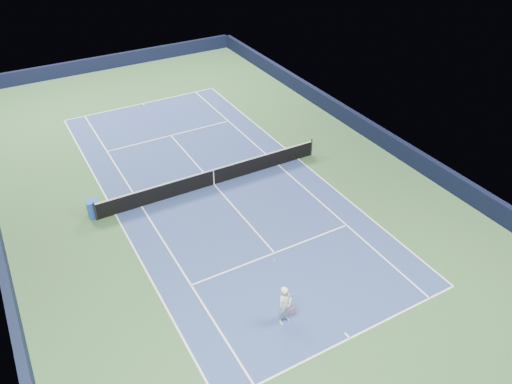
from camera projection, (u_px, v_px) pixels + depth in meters
ground at (214, 184)px, 27.25m from camera, size 40.00×40.00×0.00m
wall_far at (110, 62)px, 41.09m from camera, size 22.00×0.35×1.10m
wall_right at (369, 130)px, 31.29m from camera, size 0.35×40.00×1.10m
court_surface at (214, 184)px, 27.25m from camera, size 10.97×23.77×0.01m
baseline_far at (143, 103)px, 35.73m from camera, size 10.97×0.08×0.00m
baseline_near at (350, 338)px, 18.76m from camera, size 10.97×0.08×0.00m
sideline_doubles_right at (298, 159)px, 29.45m from camera, size 0.08×23.77×0.00m
sideline_doubles_left at (115, 214)px, 25.04m from camera, size 0.08×23.77×0.00m
sideline_singles_right at (278, 165)px, 28.90m from camera, size 0.08×23.77×0.00m
sideline_singles_left at (142, 206)px, 25.59m from camera, size 0.08×23.77×0.00m
service_line_far at (171, 135)px, 31.81m from camera, size 8.23×0.08×0.00m
service_line_near at (275, 253)px, 22.68m from camera, size 8.23×0.08×0.00m
center_service_line at (214, 184)px, 27.25m from camera, size 0.08×12.80×0.00m
center_mark_far at (143, 104)px, 35.62m from camera, size 0.08×0.30×0.00m
center_mark_near at (347, 336)px, 18.87m from camera, size 0.08×0.30×0.00m
tennis_net at (214, 177)px, 26.96m from camera, size 12.90×0.10×1.07m
sponsor_cube at (94, 209)px, 24.65m from camera, size 0.63×0.56×0.95m
tennis_player at (285, 305)px, 18.94m from camera, size 0.84×1.31×2.38m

